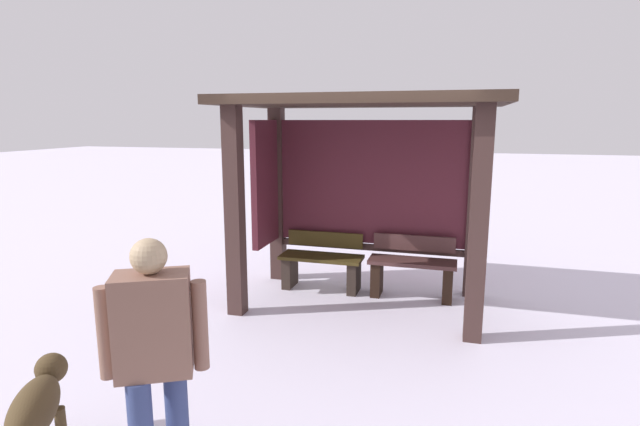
% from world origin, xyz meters
% --- Properties ---
extents(ground_plane, '(60.00, 60.00, 0.00)m').
position_xyz_m(ground_plane, '(0.00, 0.00, 0.00)').
color(ground_plane, white).
extents(bus_shelter, '(3.13, 1.87, 2.48)m').
position_xyz_m(bus_shelter, '(-0.09, 0.18, 1.82)').
color(bus_shelter, '#3C2724').
rests_on(bus_shelter, ground).
extents(bench_left_inside, '(1.08, 0.42, 0.74)m').
position_xyz_m(bench_left_inside, '(-0.59, 0.40, 0.33)').
color(bench_left_inside, '#413415').
rests_on(bench_left_inside, ground).
extents(bench_center_inside, '(1.08, 0.38, 0.77)m').
position_xyz_m(bench_center_inside, '(0.59, 0.40, 0.36)').
color(bench_center_inside, '#492B2A').
rests_on(bench_center_inside, ground).
extents(person_walking, '(0.59, 0.43, 1.57)m').
position_xyz_m(person_walking, '(-0.55, -3.34, 0.91)').
color(person_walking, '#8B6253').
rests_on(person_walking, ground).
extents(dog, '(0.59, 0.88, 0.63)m').
position_xyz_m(dog, '(-1.38, -3.42, 0.44)').
color(dog, '#4A3921').
rests_on(dog, ground).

